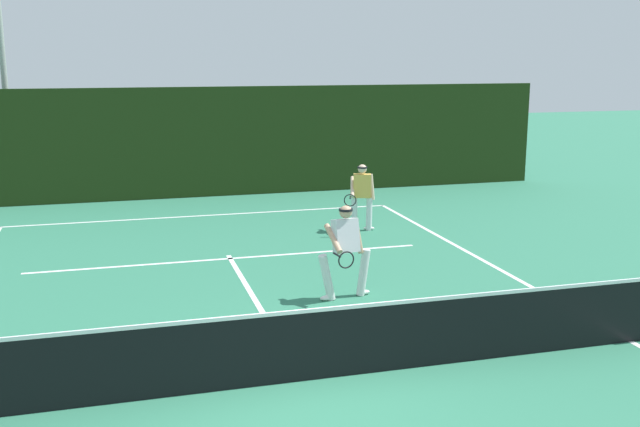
{
  "coord_description": "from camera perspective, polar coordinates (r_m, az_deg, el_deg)",
  "views": [
    {
      "loc": [
        -2.21,
        -8.71,
        4.15
      ],
      "look_at": [
        1.75,
        5.47,
        1.0
      ],
      "focal_mm": 41.63,
      "sensor_mm": 36.0,
      "label": 1
    }
  ],
  "objects": [
    {
      "name": "ground_plane",
      "position": [
        9.89,
        -1.29,
        -12.72
      ],
      "size": [
        80.0,
        80.0,
        0.0
      ],
      "primitive_type": "plane",
      "color": "#2E7457"
    },
    {
      "name": "court_line_baseline_far",
      "position": [
        19.81,
        -8.87,
        -0.15
      ],
      "size": [
        10.02,
        0.1,
        0.01
      ],
      "primitive_type": "cube",
      "color": "white",
      "rests_on": "ground_plane"
    },
    {
      "name": "court_line_sideline_right",
      "position": [
        12.04,
        22.78,
        -9.05
      ],
      "size": [
        0.1,
        21.07,
        0.01
      ],
      "primitive_type": "cube",
      "color": "white",
      "rests_on": "ground_plane"
    },
    {
      "name": "court_line_service",
      "position": [
        15.58,
        -6.91,
        -3.45
      ],
      "size": [
        8.17,
        0.1,
        0.01
      ],
      "primitive_type": "cube",
      "color": "white",
      "rests_on": "ground_plane"
    },
    {
      "name": "court_line_centre",
      "position": [
        12.8,
        -4.87,
        -6.87
      ],
      "size": [
        0.1,
        6.4,
        0.01
      ],
      "primitive_type": "cube",
      "color": "white",
      "rests_on": "ground_plane"
    },
    {
      "name": "tennis_net",
      "position": [
        9.69,
        -1.3,
        -10.02
      ],
      "size": [
        10.98,
        0.09,
        1.1
      ],
      "color": "#1E4723",
      "rests_on": "ground_plane"
    },
    {
      "name": "player_near",
      "position": [
        12.78,
        1.97,
        -2.64
      ],
      "size": [
        1.01,
        0.92,
        1.65
      ],
      "rotation": [
        0.0,
        0.0,
        3.31
      ],
      "color": "silver",
      "rests_on": "ground_plane"
    },
    {
      "name": "player_far",
      "position": [
        17.81,
        3.23,
        1.48
      ],
      "size": [
        0.9,
        0.88,
        1.6
      ],
      "rotation": [
        0.0,
        0.0,
        2.82
      ],
      "color": "silver",
      "rests_on": "ground_plane"
    },
    {
      "name": "tennis_ball",
      "position": [
        10.57,
        -13.23,
        -11.19
      ],
      "size": [
        0.07,
        0.07,
        0.07
      ],
      "primitive_type": "sphere",
      "color": "#D1E033",
      "rests_on": "ground_plane"
    },
    {
      "name": "tennis_ball_extra",
      "position": [
        11.97,
        13.45,
        -8.39
      ],
      "size": [
        0.07,
        0.07,
        0.07
      ],
      "primitive_type": "sphere",
      "color": "#D1E033",
      "rests_on": "ground_plane"
    },
    {
      "name": "back_fence_windscreen",
      "position": [
        22.23,
        -9.86,
        5.38
      ],
      "size": [
        22.2,
        0.12,
        3.25
      ],
      "primitive_type": "cube",
      "color": "#1F3212",
      "rests_on": "ground_plane"
    },
    {
      "name": "light_pole",
      "position": [
        23.87,
        -23.33,
        12.23
      ],
      "size": [
        0.55,
        0.44,
        7.53
      ],
      "color": "#9EA39E",
      "rests_on": "ground_plane"
    }
  ]
}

